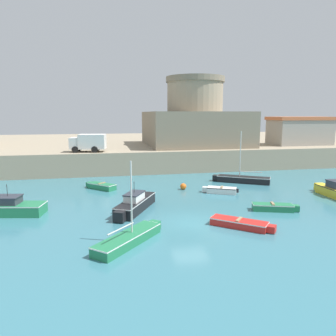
# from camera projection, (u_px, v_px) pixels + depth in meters

# --- Properties ---
(ground_plane) EXTENTS (200.00, 200.00, 0.00)m
(ground_plane) POSITION_uv_depth(u_px,v_px,m) (190.00, 222.00, 23.14)
(ground_plane) COLOR teal
(quay_seawall) EXTENTS (120.00, 40.00, 2.86)m
(quay_seawall) POSITION_uv_depth(u_px,v_px,m) (135.00, 148.00, 60.08)
(quay_seawall) COLOR gray
(quay_seawall) RESTS_ON ground
(sailboat_green_0) EXTENTS (4.57, 4.99, 4.91)m
(sailboat_green_0) POSITION_uv_depth(u_px,v_px,m) (129.00, 238.00, 19.32)
(sailboat_green_0) COLOR #237A4C
(sailboat_green_0) RESTS_ON ground
(dinghy_green_1) EXTENTS (3.64, 1.98, 0.63)m
(dinghy_green_1) POSITION_uv_depth(u_px,v_px,m) (274.00, 207.00, 25.84)
(dinghy_green_1) COLOR #237A4C
(dinghy_green_1) RESTS_ON ground
(sailboat_black_2) EXTENTS (5.90, 4.10, 5.70)m
(sailboat_black_2) POSITION_uv_depth(u_px,v_px,m) (242.00, 179.00, 36.39)
(sailboat_black_2) COLOR black
(sailboat_black_2) RESTS_ON ground
(dinghy_red_3) EXTENTS (3.87, 3.49, 0.59)m
(dinghy_red_3) POSITION_uv_depth(u_px,v_px,m) (241.00, 223.00, 22.07)
(dinghy_red_3) COLOR red
(dinghy_red_3) RESTS_ON ground
(motorboat_green_4) EXTENTS (5.85, 2.79, 2.34)m
(motorboat_green_4) POSITION_uv_depth(u_px,v_px,m) (9.00, 207.00, 24.85)
(motorboat_green_4) COLOR #237A4C
(motorboat_green_4) RESTS_ON ground
(dinghy_white_5) EXTENTS (3.31, 2.26, 0.65)m
(dinghy_white_5) POSITION_uv_depth(u_px,v_px,m) (221.00, 190.00, 31.58)
(dinghy_white_5) COLOR white
(dinghy_white_5) RESTS_ON ground
(motorboat_black_6) EXTENTS (3.86, 6.05, 2.38)m
(motorboat_black_6) POSITION_uv_depth(u_px,v_px,m) (135.00, 204.00, 25.82)
(motorboat_black_6) COLOR black
(motorboat_black_6) RESTS_ON ground
(motorboat_yellow_7) EXTENTS (1.76, 5.07, 2.40)m
(motorboat_yellow_7) POSITION_uv_depth(u_px,v_px,m) (336.00, 191.00, 30.21)
(motorboat_yellow_7) COLOR yellow
(motorboat_yellow_7) RESTS_ON ground
(dinghy_green_8) EXTENTS (3.10, 3.08, 0.66)m
(dinghy_green_8) POSITION_uv_depth(u_px,v_px,m) (101.00, 186.00, 33.30)
(dinghy_green_8) COLOR #237A4C
(dinghy_green_8) RESTS_ON ground
(mooring_buoy) EXTENTS (0.63, 0.63, 0.63)m
(mooring_buoy) POSITION_uv_depth(u_px,v_px,m) (183.00, 186.00, 33.09)
(mooring_buoy) COLOR orange
(mooring_buoy) RESTS_ON ground
(fortress) EXTENTS (14.38, 14.38, 10.13)m
(fortress) POSITION_uv_depth(u_px,v_px,m) (195.00, 121.00, 49.76)
(fortress) COLOR gray
(fortress) RESTS_ON quay_seawall
(harbor_shed_mid_row) EXTENTS (9.19, 5.22, 4.27)m
(harbor_shed_mid_row) POSITION_uv_depth(u_px,v_px,m) (300.00, 131.00, 50.41)
(harbor_shed_mid_row) COLOR gray
(harbor_shed_mid_row) RESTS_ON quay_seawall
(truck_on_quay) EXTENTS (4.56, 2.71, 2.20)m
(truck_on_quay) POSITION_uv_depth(u_px,v_px,m) (88.00, 142.00, 40.79)
(truck_on_quay) COLOR silver
(truck_on_quay) RESTS_ON quay_seawall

